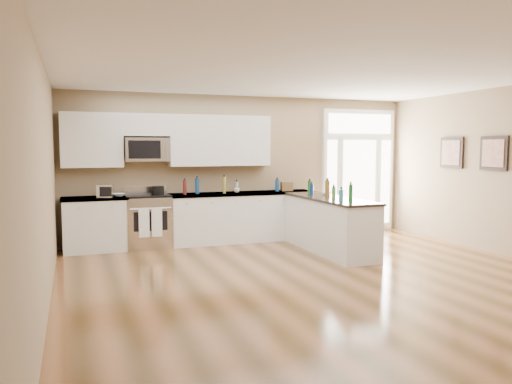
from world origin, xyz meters
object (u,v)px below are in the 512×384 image
kitchen_range (148,221)px  stockpot (158,190)px  peninsula_cabinet (329,227)px  toaster_oven (105,191)px

kitchen_range → stockpot: size_ratio=4.77×
kitchen_range → peninsula_cabinet: bearing=-26.6°
stockpot → peninsula_cabinet: bearing=-27.1°
peninsula_cabinet → stockpot: bearing=152.9°
peninsula_cabinet → kitchen_range: size_ratio=2.15×
peninsula_cabinet → stockpot: stockpot is taller
kitchen_range → toaster_oven: 0.94m
peninsula_cabinet → kitchen_range: bearing=153.4°
kitchen_range → toaster_oven: size_ratio=4.18×
kitchen_range → toaster_oven: (-0.73, -0.13, 0.57)m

